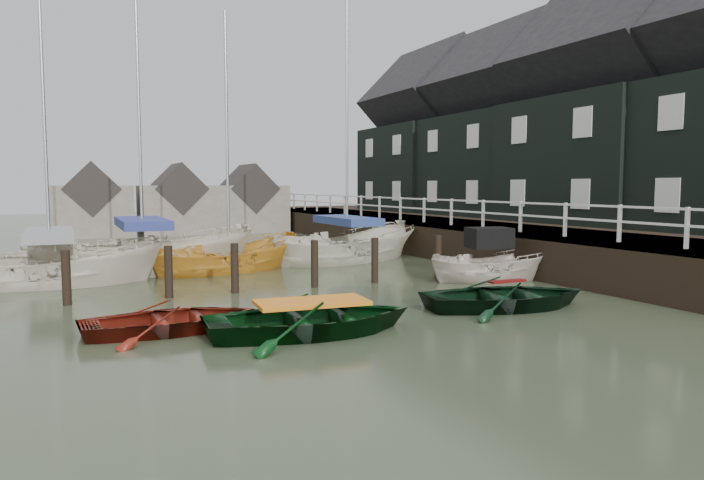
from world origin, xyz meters
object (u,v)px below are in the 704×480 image
rowboat_green (312,334)px  motorboat (492,277)px  sailboat_a (51,283)px  sailboat_d (347,259)px  rowboat_red (172,331)px  sailboat_c (229,270)px  rowboat_dkgreen (507,308)px  sailboat_b (144,271)px

rowboat_green → motorboat: size_ratio=0.99×
sailboat_a → sailboat_d: bearing=-76.0°
rowboat_green → rowboat_red: bearing=65.3°
sailboat_c → rowboat_dkgreen: bearing=-171.5°
sailboat_a → motorboat: bearing=-106.7°
rowboat_red → sailboat_a: sailboat_a is taller
motorboat → sailboat_b: sailboat_b is taller
rowboat_red → sailboat_c: bearing=-23.9°
rowboat_dkgreen → rowboat_green: bearing=105.7°
sailboat_d → sailboat_b: bearing=76.3°
rowboat_red → sailboat_b: 9.33m
rowboat_red → sailboat_d: 12.69m
sailboat_b → motorboat: bearing=-117.2°
sailboat_b → sailboat_d: 7.84m
rowboat_green → sailboat_b: sailboat_b is taller
motorboat → sailboat_d: bearing=28.3°
rowboat_green → sailboat_d: sailboat_d is taller
motorboat → sailboat_a: (-12.72, 4.90, -0.04)m
rowboat_red → sailboat_b: sailboat_b is taller
motorboat → sailboat_b: bearing=68.3°
rowboat_red → rowboat_dkgreen: 7.94m
rowboat_green → sailboat_d: size_ratio=0.37×
rowboat_dkgreen → sailboat_b: 12.66m
motorboat → sailboat_b: (-9.86, 6.45, -0.04)m
rowboat_red → rowboat_green: 2.93m
rowboat_green → rowboat_dkgreen: 5.35m
rowboat_green → sailboat_c: (0.75, 10.06, 0.01)m
sailboat_c → sailboat_d: 5.10m
sailboat_b → sailboat_d: size_ratio=1.10×
rowboat_dkgreen → sailboat_a: (-10.26, 8.72, 0.06)m
rowboat_dkgreen → sailboat_a: 13.46m
rowboat_green → rowboat_dkgreen: bearing=-80.3°
sailboat_d → motorboat: bearing=-178.8°
sailboat_c → sailboat_d: bearing=-96.4°
sailboat_d → rowboat_green: bearing=136.8°
rowboat_green → sailboat_c: bearing=0.3°
sailboat_a → sailboat_c: bearing=-77.0°
rowboat_dkgreen → motorboat: bearing=-22.3°
rowboat_dkgreen → sailboat_d: size_ratio=0.35×
rowboat_dkgreen → sailboat_a: bearing=60.2°
rowboat_red → motorboat: (10.34, 2.87, 0.10)m
sailboat_b → sailboat_d: (7.83, 0.26, 0.00)m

